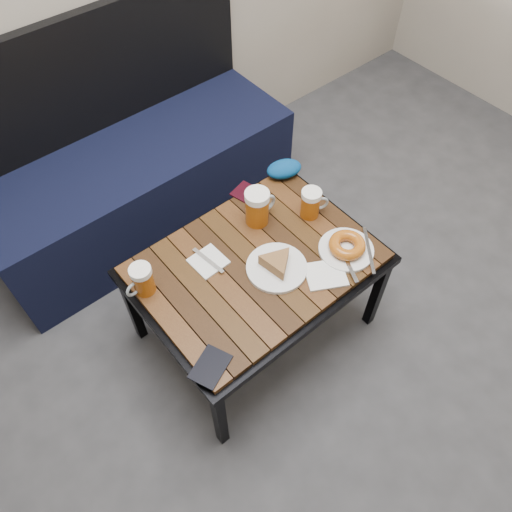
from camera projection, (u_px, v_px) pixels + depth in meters
ground at (450, 498)px, 1.72m from camera, size 4.00×4.00×0.00m
bench at (138, 177)px, 2.27m from camera, size 1.40×0.50×0.95m
cafe_table at (256, 268)px, 1.78m from camera, size 0.84×0.62×0.47m
beer_mug_left at (142, 280)px, 1.62m from camera, size 0.11×0.08×0.12m
beer_mug_centre at (258, 207)px, 1.80m from camera, size 0.13×0.09×0.14m
beer_mug_right at (311, 203)px, 1.83m from camera, size 0.11×0.09×0.12m
plate_pie at (277, 265)px, 1.70m from camera, size 0.21×0.21×0.06m
plate_bagel at (347, 247)px, 1.75m from camera, size 0.22×0.24×0.05m
napkin_left at (208, 261)px, 1.74m from camera, size 0.12×0.15×0.01m
napkin_right at (326, 275)px, 1.70m from camera, size 0.17×0.17×0.01m
passport_navy at (210, 367)px, 1.50m from camera, size 0.15×0.13×0.01m
passport_burgundy at (250, 195)px, 1.93m from camera, size 0.12×0.15×0.01m
knit_pouch at (284, 169)px, 1.98m from camera, size 0.17×0.14×0.06m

